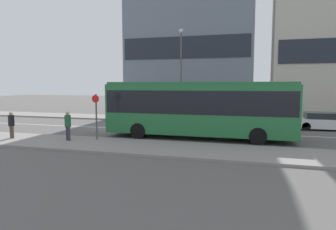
{
  "coord_description": "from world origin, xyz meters",
  "views": [
    {
      "loc": [
        9.97,
        -20.48,
        3.28
      ],
      "look_at": [
        4.75,
        -2.2,
        1.34
      ],
      "focal_mm": 32.0,
      "sensor_mm": 36.0,
      "label": 1
    }
  ],
  "objects_px": {
    "street_lamp": "(181,66)",
    "pedestrian_down_pavement": "(68,124)",
    "parked_car_0": "(326,122)",
    "city_bus": "(198,106)",
    "bus_stop_sign": "(96,113)",
    "pedestrian_near_stop": "(11,123)"
  },
  "relations": [
    {
      "from": "street_lamp",
      "to": "pedestrian_down_pavement",
      "type": "bearing_deg",
      "value": -109.21
    },
    {
      "from": "parked_car_0",
      "to": "street_lamp",
      "type": "xyz_separation_m",
      "value": [
        -11.26,
        1.92,
        4.28
      ]
    },
    {
      "from": "city_bus",
      "to": "bus_stop_sign",
      "type": "relative_size",
      "value": 4.33
    },
    {
      "from": "city_bus",
      "to": "pedestrian_near_stop",
      "type": "relative_size",
      "value": 7.2
    },
    {
      "from": "city_bus",
      "to": "bus_stop_sign",
      "type": "height_order",
      "value": "city_bus"
    },
    {
      "from": "parked_car_0",
      "to": "pedestrian_near_stop",
      "type": "xyz_separation_m",
      "value": [
        -18.76,
        -9.57,
        0.41
      ]
    },
    {
      "from": "pedestrian_near_stop",
      "to": "pedestrian_down_pavement",
      "type": "distance_m",
      "value": 3.62
    },
    {
      "from": "city_bus",
      "to": "pedestrian_down_pavement",
      "type": "bearing_deg",
      "value": -148.25
    },
    {
      "from": "parked_car_0",
      "to": "pedestrian_near_stop",
      "type": "height_order",
      "value": "pedestrian_near_stop"
    },
    {
      "from": "bus_stop_sign",
      "to": "street_lamp",
      "type": "height_order",
      "value": "street_lamp"
    },
    {
      "from": "pedestrian_near_stop",
      "to": "pedestrian_down_pavement",
      "type": "xyz_separation_m",
      "value": [
        3.61,
        0.32,
        0.05
      ]
    },
    {
      "from": "bus_stop_sign",
      "to": "pedestrian_near_stop",
      "type": "bearing_deg",
      "value": -168.41
    },
    {
      "from": "street_lamp",
      "to": "parked_car_0",
      "type": "bearing_deg",
      "value": -9.68
    },
    {
      "from": "city_bus",
      "to": "street_lamp",
      "type": "relative_size",
      "value": 1.42
    },
    {
      "from": "pedestrian_down_pavement",
      "to": "bus_stop_sign",
      "type": "distance_m",
      "value": 1.69
    },
    {
      "from": "bus_stop_sign",
      "to": "parked_car_0",
      "type": "bearing_deg",
      "value": 31.86
    },
    {
      "from": "parked_car_0",
      "to": "pedestrian_down_pavement",
      "type": "height_order",
      "value": "pedestrian_down_pavement"
    },
    {
      "from": "parked_car_0",
      "to": "pedestrian_down_pavement",
      "type": "relative_size",
      "value": 2.83
    },
    {
      "from": "city_bus",
      "to": "bus_stop_sign",
      "type": "bearing_deg",
      "value": -148.34
    },
    {
      "from": "parked_car_0",
      "to": "street_lamp",
      "type": "height_order",
      "value": "street_lamp"
    },
    {
      "from": "pedestrian_down_pavement",
      "to": "parked_car_0",
      "type": "bearing_deg",
      "value": -121.12
    },
    {
      "from": "city_bus",
      "to": "pedestrian_near_stop",
      "type": "distance_m",
      "value": 11.15
    }
  ]
}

